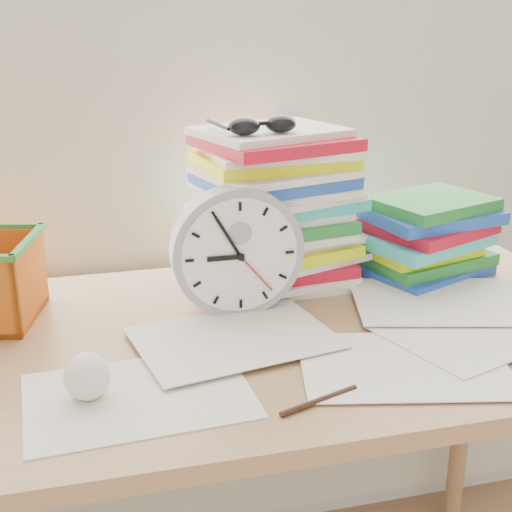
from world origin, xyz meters
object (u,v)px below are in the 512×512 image
object	(u,v)px
desk	(235,372)
clock	(237,251)
paper_stack	(277,207)
book_stack	(419,237)

from	to	relation	value
desk	clock	distance (m)	0.21
clock	paper_stack	bearing A→B (deg)	50.14
paper_stack	clock	distance (m)	0.18
clock	book_stack	bearing A→B (deg)	13.25
clock	desk	bearing A→B (deg)	-106.39
book_stack	desk	bearing A→B (deg)	-157.17
paper_stack	book_stack	xyz separation A→B (m)	(0.29, -0.04, -0.07)
desk	paper_stack	distance (m)	0.34
paper_stack	book_stack	bearing A→B (deg)	-7.39
desk	clock	xyz separation A→B (m)	(0.03, 0.09, 0.19)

